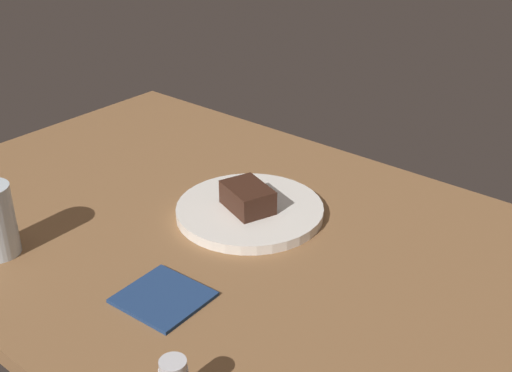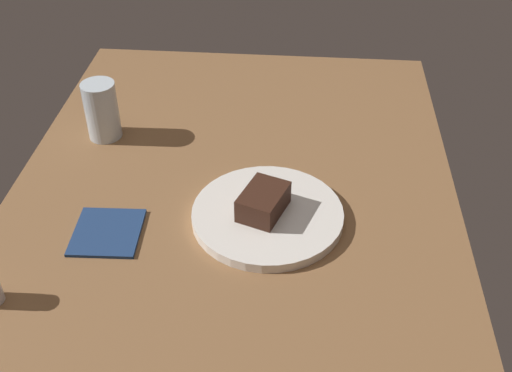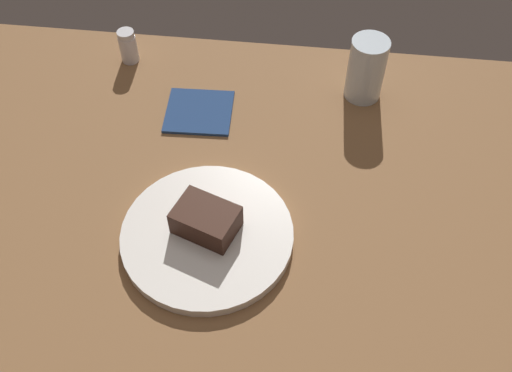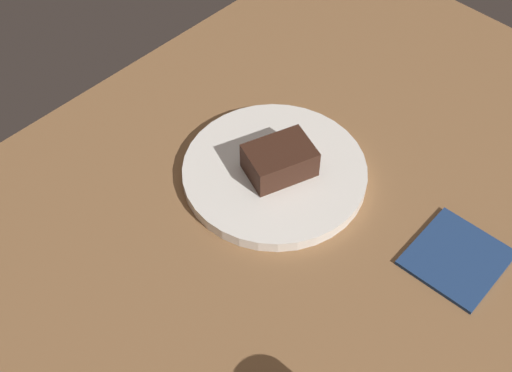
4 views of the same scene
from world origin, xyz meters
The scene contains 4 objects.
dining_table centered at (0.00, 0.00, 1.50)cm, with size 120.00×84.00×3.00cm, color brown.
dessert_plate centered at (4.64, 7.14, 3.90)cm, with size 26.94×26.94×1.80cm, color white.
chocolate_cake_slice centered at (4.77, 6.37, 7.02)cm, with size 9.40×6.69×4.43cm, color #381E14.
folded_napkin centered at (10.87, -20.28, 3.30)cm, with size 12.21×11.49×0.60cm, color navy.
Camera 1 is at (71.95, -72.25, 63.37)cm, focal length 46.04 mm.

